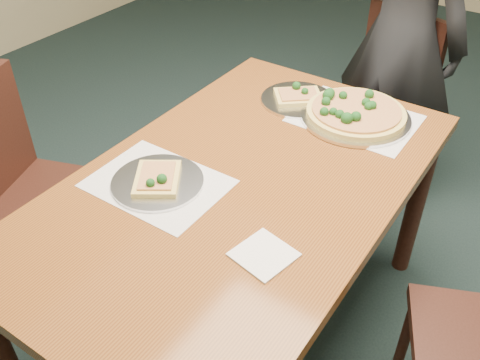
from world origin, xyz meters
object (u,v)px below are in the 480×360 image
Objects in this scene: slice_plate_far at (298,98)px; diner at (402,38)px; pizza_pan at (355,113)px; chair_left at (27,184)px; slice_plate_near at (157,180)px; dining_table at (240,203)px; chair_far at (379,97)px.

diner is at bearing 76.67° from slice_plate_far.
diner reaches higher than pizza_pan.
diner is (0.88, 1.39, 0.30)m from chair_left.
slice_plate_far is at bearing 179.37° from pizza_pan.
chair_left is 3.25× the size of slice_plate_near.
diner is at bearing 79.21° from slice_plate_near.
chair_left is (-0.82, -0.22, -0.14)m from dining_table.
slice_plate_near is (-0.25, -1.33, -0.05)m from diner.
slice_plate_far is (-0.23, 0.00, -0.01)m from pizza_pan.
chair_left is 1.24m from pizza_pan.
pizza_pan reaches higher than slice_plate_far.
chair_far reaches higher than slice_plate_far.
chair_far is at bearing 101.21° from pizza_pan.
diner is at bearing 96.79° from pizza_pan.
chair_far is at bearing 39.43° from diner.
slice_plate_far is at bearing 81.64° from slice_plate_near.
chair_far is 3.25× the size of slice_plate_far.
chair_far reaches higher than pizza_pan.
chair_far is 0.68m from slice_plate_far.
chair_far is at bearing 89.35° from dining_table.
dining_table is at bearing -94.83° from chair_left.
dining_table is 1.65× the size of chair_left.
pizza_pan is 1.40× the size of slice_plate_far.
chair_far is 0.30m from diner.
diner reaches higher than chair_far.
diner is at bearing 48.63° from chair_far.
slice_plate_near is at bearing -115.86° from pizza_pan.
dining_table is 0.86m from chair_left.
dining_table is at bearing -104.50° from pizza_pan.
pizza_pan reaches higher than slice_plate_near.
dining_table is 0.27m from slice_plate_near.
diner is 4.15× the size of pizza_pan.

